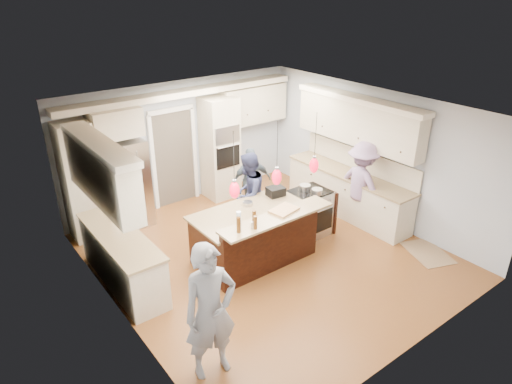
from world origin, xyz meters
The scene contains 23 objects.
ground_plane centered at (0.00, 0.00, 0.00)m, with size 6.00×6.00×0.00m, color brown.
room_shell centered at (0.00, 0.00, 1.82)m, with size 5.54×6.04×2.72m.
refrigerator centered at (-1.55, 2.64, 0.90)m, with size 0.90×0.70×1.80m, color #B7B7BC.
oven_column centered at (0.75, 2.67, 1.15)m, with size 0.72×0.69×2.30m.
back_upper_cabinets centered at (-0.75, 2.76, 1.67)m, with size 5.30×0.61×2.54m.
right_counter_run centered at (2.44, 0.30, 1.06)m, with size 0.64×3.10×2.51m.
left_cabinets centered at (-2.44, 0.80, 1.06)m, with size 0.64×2.30×2.51m.
kitchen_island centered at (-0.25, 0.07, 0.49)m, with size 2.10×1.46×1.12m.
island_range centered at (1.16, 0.15, 0.46)m, with size 0.82×0.71×0.92m.
pendant_lights centered at (-0.25, -0.51, 1.80)m, with size 1.75×0.15×1.03m.
person_bar_end centered at (-2.24, -1.67, 0.93)m, with size 0.68×0.45×1.86m, color gray.
person_far_left centered at (0.23, 0.90, 0.83)m, with size 0.81×0.63×1.66m, color navy.
person_far_right centered at (0.81, 1.57, 0.72)m, with size 0.85×0.35×1.45m, color #445460.
person_range_side centered at (2.25, -0.18, 0.88)m, with size 1.14×0.65×1.76m, color #90749D.
floor_rug centered at (2.40, -1.74, 0.01)m, with size 0.62×0.91×0.01m, color #947351.
water_bottle centered at (-1.00, -0.53, 1.28)m, with size 0.07×0.07×0.32m, color silver.
beer_bottle_a centered at (-1.04, -0.58, 1.25)m, with size 0.06×0.06×0.26m, color #4D2B0D.
beer_bottle_b centered at (-0.77, -0.65, 1.23)m, with size 0.05×0.05×0.22m, color #4D2B0D.
beer_bottle_c centered at (-0.72, -0.54, 1.25)m, with size 0.06×0.06×0.25m, color #4D2B0D.
drink_can centered at (-0.80, -0.61, 1.18)m, with size 0.06×0.06×0.11m, color #B7B7BC.
cutting_board centered at (-0.04, -0.47, 1.14)m, with size 0.46×0.32×0.04m, color tan.
pot_large centered at (1.07, 0.22, 0.98)m, with size 0.21×0.21×0.12m, color #B7B7BC.
pot_small centered at (1.16, -0.03, 0.97)m, with size 0.21×0.21×0.10m, color #B7B7BC.
Camera 1 is at (-4.45, -5.50, 4.61)m, focal length 32.00 mm.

